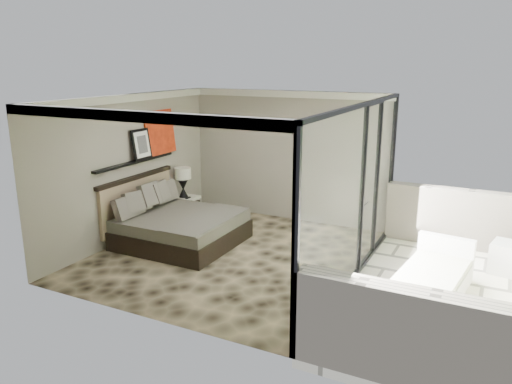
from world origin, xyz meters
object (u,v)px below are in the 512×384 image
at_px(ottoman, 508,258).
at_px(lounger, 432,280).
at_px(nightstand, 187,209).
at_px(table_lamp, 183,178).
at_px(bed, 177,225).

bearing_deg(ottoman, lounger, -126.24).
bearing_deg(lounger, nightstand, 172.58).
distance_m(nightstand, lounger, 5.53).
distance_m(nightstand, ottoman, 6.37).
height_order(ottoman, lounger, lounger).
bearing_deg(table_lamp, ottoman, 0.44).
distance_m(table_lamp, lounger, 5.61).
relative_size(bed, lounger, 1.15).
relative_size(nightstand, table_lamp, 0.72).
bearing_deg(ottoman, bed, -167.26).
xyz_separation_m(nightstand, lounger, (5.36, -1.36, -0.02)).
xyz_separation_m(table_lamp, ottoman, (6.41, 0.05, -0.68)).
xyz_separation_m(ottoman, lounger, (-1.00, -1.37, -0.04)).
distance_m(bed, nightstand, 1.45).
xyz_separation_m(bed, ottoman, (5.71, 1.29, -0.09)).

